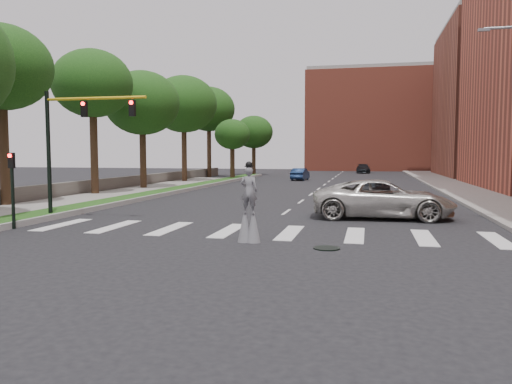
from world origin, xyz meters
TOP-DOWN VIEW (x-y plane):
  - ground_plane at (0.00, 0.00)m, footprint 160.00×160.00m
  - grass_median at (-11.50, 20.00)m, footprint 2.00×60.00m
  - median_curb at (-10.45, 20.00)m, footprint 0.20×60.00m
  - sidewalk_left at (-14.50, 10.00)m, footprint 4.00×60.00m
  - sidewalk_right at (12.50, 25.00)m, footprint 5.00×90.00m
  - stone_wall at (-17.00, 22.00)m, footprint 0.50×56.00m
  - manhole at (3.00, -2.00)m, footprint 0.90×0.90m
  - building_far at (22.00, 54.00)m, footprint 16.00×22.00m
  - building_backdrop at (6.00, 78.00)m, footprint 26.00×14.00m
  - traffic_signal at (-9.78, 3.00)m, footprint 5.30×0.23m
  - secondary_signal at (-10.30, -0.50)m, footprint 0.25×0.21m
  - stilt_performer at (0.16, -1.36)m, footprint 0.84×0.53m
  - suv_crossing at (5.06, 6.52)m, footprint 6.94×3.37m
  - car_near at (4.56, 18.60)m, footprint 3.09×4.26m
  - car_mid at (-3.54, 39.83)m, footprint 1.80×4.40m
  - car_far at (3.50, 62.52)m, footprint 2.34×5.11m
  - tree_1 at (-16.51, 6.63)m, footprint 5.83×5.83m
  - tree_2 at (-15.75, 15.17)m, footprint 5.91×5.91m
  - tree_3 at (-14.98, 21.85)m, footprint 6.53×6.53m
  - tree_4 at (-15.21, 32.48)m, footprint 7.18×7.18m
  - tree_5 at (-16.35, 44.63)m, footprint 6.86×6.86m
  - tree_6 at (-11.67, 39.24)m, footprint 4.25×4.25m
  - tree_7 at (-11.98, 52.10)m, footprint 5.55×5.55m

SIDE VIEW (x-z plane):
  - ground_plane at x=0.00m, z-range 0.00..0.00m
  - manhole at x=3.00m, z-range 0.00..0.04m
  - sidewalk_left at x=-14.50m, z-range 0.00..0.18m
  - sidewalk_right at x=12.50m, z-range 0.00..0.18m
  - grass_median at x=-11.50m, z-range 0.00..0.25m
  - median_curb at x=-10.45m, z-range 0.00..0.28m
  - stone_wall at x=-17.00m, z-range 0.00..1.10m
  - car_near at x=4.56m, z-range 0.00..1.35m
  - car_mid at x=-3.54m, z-range 0.00..1.42m
  - car_far at x=3.50m, z-range 0.00..1.45m
  - suv_crossing at x=5.06m, z-range 0.00..1.90m
  - stilt_performer at x=0.16m, z-range -0.32..2.59m
  - secondary_signal at x=-10.30m, z-range 0.33..3.56m
  - traffic_signal at x=-9.78m, z-range 1.05..7.25m
  - tree_6 at x=-11.67m, z-range 1.75..9.00m
  - tree_7 at x=-11.98m, z-range 1.90..10.49m
  - tree_3 at x=-14.98m, z-range 2.35..12.68m
  - tree_1 at x=-16.51m, z-range 2.78..13.43m
  - tree_2 at x=-15.75m, z-range 2.86..13.73m
  - tree_4 at x=-15.21m, z-range 2.67..14.17m
  - tree_5 at x=-16.35m, z-range 2.99..14.88m
  - building_backdrop at x=6.00m, z-range 0.00..18.00m
  - building_far at x=22.00m, z-range 0.00..20.00m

